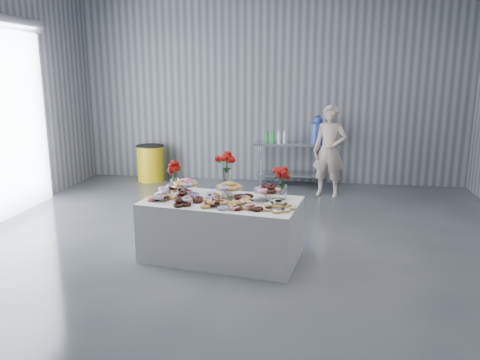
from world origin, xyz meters
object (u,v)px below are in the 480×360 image
object	(u,v)px
trash_barrel	(151,163)
prep_table	(292,156)
water_jug	(317,131)
person	(330,151)
display_table	(222,229)

from	to	relation	value
trash_barrel	prep_table	bearing A→B (deg)	0.00
water_jug	person	size ratio (longest dim) A/B	0.32
person	trash_barrel	bearing A→B (deg)	-175.87
display_table	water_jug	bearing A→B (deg)	73.34
display_table	water_jug	size ratio (longest dim) A/B	3.43
water_jug	trash_barrel	world-z (taller)	water_jug
prep_table	trash_barrel	distance (m)	3.01
person	prep_table	bearing A→B (deg)	151.97
prep_table	trash_barrel	world-z (taller)	prep_table
prep_table	trash_barrel	xyz separation A→B (m)	(-3.00, -0.00, -0.23)
water_jug	prep_table	bearing A→B (deg)	180.00
water_jug	trash_barrel	xyz separation A→B (m)	(-3.50, 0.00, -0.76)
prep_table	trash_barrel	bearing A→B (deg)	-180.00
prep_table	water_jug	bearing A→B (deg)	-0.00
prep_table	person	bearing A→B (deg)	-42.28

